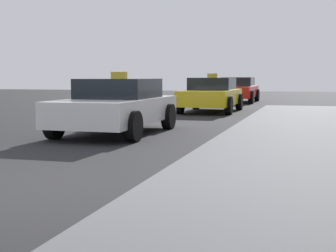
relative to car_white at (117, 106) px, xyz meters
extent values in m
cube|color=#5B5B60|center=(4.56, -6.06, -0.57)|extent=(4.00, 32.00, 0.15)
cube|color=white|center=(0.00, -0.05, -0.10)|extent=(1.78, 4.07, 0.55)
cube|color=black|center=(0.00, 0.16, 0.40)|extent=(1.56, 1.83, 0.45)
cube|color=yellow|center=(0.00, 0.16, 0.70)|extent=(0.36, 0.14, 0.16)
cylinder|color=black|center=(0.89, -1.35, -0.33)|extent=(0.22, 0.64, 0.64)
cylinder|color=black|center=(-0.89, -1.35, -0.33)|extent=(0.22, 0.64, 0.64)
cylinder|color=black|center=(0.89, 1.26, -0.33)|extent=(0.22, 0.64, 0.64)
cylinder|color=black|center=(-0.89, 1.26, -0.33)|extent=(0.22, 0.64, 0.64)
cube|color=yellow|center=(0.72, 7.63, -0.10)|extent=(1.74, 4.04, 0.55)
cube|color=black|center=(0.72, 7.83, 0.40)|extent=(1.53, 1.82, 0.45)
cube|color=yellow|center=(0.72, 7.83, 0.70)|extent=(0.36, 0.14, 0.16)
cylinder|color=black|center=(1.59, 6.33, -0.33)|extent=(0.22, 0.64, 0.64)
cylinder|color=black|center=(-0.15, 6.33, -0.33)|extent=(0.22, 0.64, 0.64)
cylinder|color=black|center=(1.59, 8.92, -0.33)|extent=(0.22, 0.64, 0.64)
cylinder|color=black|center=(-0.15, 8.92, -0.33)|extent=(0.22, 0.64, 0.64)
cube|color=red|center=(0.67, 14.84, -0.10)|extent=(1.70, 4.19, 0.55)
cube|color=black|center=(0.67, 15.05, 0.40)|extent=(1.50, 1.88, 0.45)
cylinder|color=black|center=(1.52, 13.50, -0.33)|extent=(0.22, 0.64, 0.64)
cylinder|color=black|center=(-0.18, 13.50, -0.33)|extent=(0.22, 0.64, 0.64)
cylinder|color=black|center=(1.52, 16.18, -0.33)|extent=(0.22, 0.64, 0.64)
cylinder|color=black|center=(-0.18, 16.18, -0.33)|extent=(0.22, 0.64, 0.64)
camera|label=1|loc=(4.36, -10.88, 0.69)|focal=53.87mm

